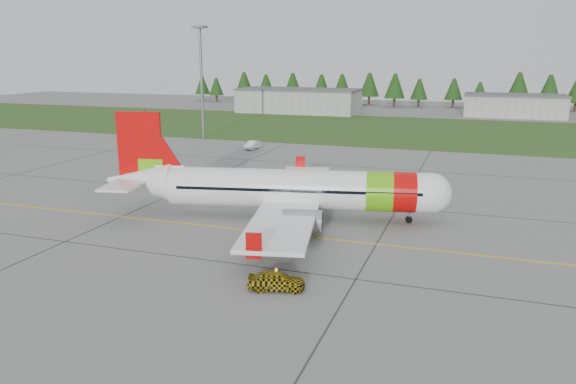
% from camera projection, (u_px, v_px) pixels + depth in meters
% --- Properties ---
extents(ground, '(320.00, 320.00, 0.00)m').
position_uv_depth(ground, '(227.00, 263.00, 42.62)').
color(ground, gray).
rests_on(ground, ground).
extents(aircraft, '(32.98, 30.87, 10.08)m').
position_uv_depth(aircraft, '(290.00, 189.00, 53.43)').
color(aircraft, white).
rests_on(aircraft, ground).
extents(follow_me_car, '(1.69, 1.85, 3.88)m').
position_uv_depth(follow_me_car, '(276.00, 262.00, 37.30)').
color(follow_me_car, gold).
rests_on(follow_me_car, ground).
extents(service_van, '(1.45, 1.37, 4.06)m').
position_uv_depth(service_van, '(252.00, 137.00, 93.37)').
color(service_van, silver).
rests_on(service_van, ground).
extents(grass_strip, '(320.00, 50.00, 0.03)m').
position_uv_depth(grass_strip, '(393.00, 130.00, 117.88)').
color(grass_strip, '#30561E').
rests_on(grass_strip, ground).
extents(taxi_guideline, '(120.00, 0.25, 0.02)m').
position_uv_depth(taxi_guideline, '(265.00, 232.00, 49.96)').
color(taxi_guideline, gold).
rests_on(taxi_guideline, ground).
extents(hangar_west, '(32.00, 14.00, 6.00)m').
position_uv_depth(hangar_west, '(299.00, 101.00, 152.38)').
color(hangar_west, '#A8A8A3').
rests_on(hangar_west, ground).
extents(hangar_east, '(24.00, 12.00, 5.20)m').
position_uv_depth(hangar_east, '(514.00, 106.00, 142.37)').
color(hangar_east, '#A8A8A3').
rests_on(hangar_east, ground).
extents(floodlight_mast, '(0.50, 0.50, 20.00)m').
position_uv_depth(floodlight_mast, '(202.00, 84.00, 103.62)').
color(floodlight_mast, slate).
rests_on(floodlight_mast, ground).
extents(treeline, '(160.00, 8.00, 10.00)m').
position_uv_depth(treeline, '(423.00, 90.00, 168.08)').
color(treeline, '#1C3F14').
rests_on(treeline, ground).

